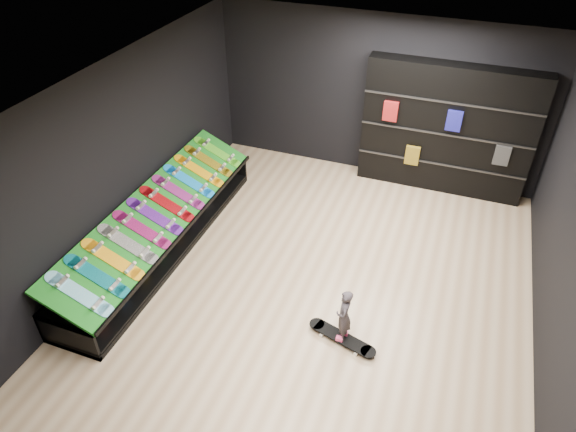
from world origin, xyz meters
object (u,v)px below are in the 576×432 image
(back_shelving, at_px, (446,130))
(floor_skateboard, at_px, (342,339))
(display_rack, at_px, (162,234))
(child, at_px, (343,324))

(back_shelving, distance_m, floor_skateboard, 4.39)
(display_rack, distance_m, back_shelving, 5.17)
(floor_skateboard, xyz_separation_m, child, (0.00, 0.00, 0.28))
(back_shelving, relative_size, floor_skateboard, 2.99)
(display_rack, height_order, floor_skateboard, display_rack)
(floor_skateboard, height_order, child, child)
(floor_skateboard, bearing_deg, display_rack, -179.53)
(display_rack, relative_size, floor_skateboard, 4.59)
(display_rack, bearing_deg, child, -15.30)
(display_rack, bearing_deg, floor_skateboard, -15.30)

